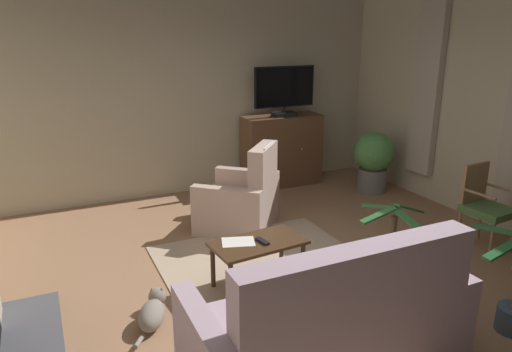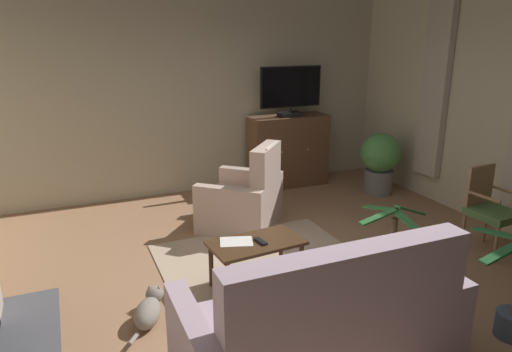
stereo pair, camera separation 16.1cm
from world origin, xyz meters
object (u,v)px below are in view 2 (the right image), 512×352
(television, at_px, (291,90))
(potted_plant_tall_palm_by_window, at_px, (380,160))
(sofa_floral, at_px, (324,326))
(cat, at_px, (149,310))
(folded_newspaper, at_px, (236,242))
(tv_cabinet, at_px, (288,152))
(coffee_table, at_px, (256,248))
(side_chair_tucked_against_wall, at_px, (489,207))
(potted_plant_leafy_by_curtain, at_px, (391,256))
(tv_remote, at_px, (261,241))
(armchair_beside_cabinet, at_px, (245,201))

(television, bearing_deg, potted_plant_tall_palm_by_window, -37.51)
(sofa_floral, relative_size, cat, 3.15)
(cat, bearing_deg, folded_newspaper, 15.75)
(cat, bearing_deg, tv_cabinet, 46.46)
(coffee_table, bearing_deg, side_chair_tucked_against_wall, -5.73)
(television, height_order, sofa_floral, television)
(potted_plant_leafy_by_curtain, bearing_deg, tv_remote, 166.43)
(side_chair_tucked_against_wall, relative_size, cat, 1.45)
(folded_newspaper, bearing_deg, coffee_table, -1.89)
(tv_cabinet, xyz_separation_m, folded_newspaper, (-1.83, -2.60, -0.06))
(coffee_table, relative_size, potted_plant_tall_palm_by_window, 1.00)
(tv_cabinet, relative_size, coffee_table, 1.35)
(folded_newspaper, distance_m, potted_plant_tall_palm_by_window, 3.37)
(potted_plant_leafy_by_curtain, bearing_deg, potted_plant_tall_palm_by_window, 56.01)
(armchair_beside_cabinet, bearing_deg, potted_plant_tall_palm_by_window, 9.93)
(tv_cabinet, distance_m, sofa_floral, 4.23)
(coffee_table, distance_m, sofa_floral, 1.23)
(cat, bearing_deg, side_chair_tucked_against_wall, -1.23)
(folded_newspaper, xyz_separation_m, armchair_beside_cabinet, (0.60, 1.32, -0.13))
(television, relative_size, folded_newspaper, 3.22)
(coffee_table, height_order, cat, coffee_table)
(folded_newspaper, bearing_deg, television, 72.19)
(tv_cabinet, relative_size, side_chair_tucked_against_wall, 1.30)
(television, xyz_separation_m, potted_plant_leafy_by_curtain, (-0.36, -2.94, -1.27))
(side_chair_tucked_against_wall, relative_size, potted_plant_tall_palm_by_window, 1.03)
(potted_plant_tall_palm_by_window, bearing_deg, tv_cabinet, 140.74)
(potted_plant_tall_palm_by_window, distance_m, cat, 4.28)
(sofa_floral, xyz_separation_m, potted_plant_leafy_by_curtain, (1.30, 0.89, -0.13))
(television, distance_m, folded_newspaper, 3.29)
(television, height_order, side_chair_tucked_against_wall, television)
(side_chair_tucked_against_wall, distance_m, potted_plant_tall_palm_by_window, 2.05)
(tv_cabinet, height_order, coffee_table, tv_cabinet)
(side_chair_tucked_against_wall, xyz_separation_m, cat, (-3.67, 0.08, -0.40))
(tv_remote, bearing_deg, cat, 88.48)
(tv_remote, height_order, sofa_floral, sofa_floral)
(potted_plant_leafy_by_curtain, bearing_deg, armchair_beside_cabinet, 116.85)
(potted_plant_tall_palm_by_window, bearing_deg, tv_remote, -146.06)
(armchair_beside_cabinet, xyz_separation_m, potted_plant_tall_palm_by_window, (2.30, 0.40, 0.17))
(tv_remote, bearing_deg, tv_cabinet, -40.65)
(tv_remote, bearing_deg, potted_plant_leafy_by_curtain, -113.12)
(folded_newspaper, distance_m, potted_plant_leafy_by_curtain, 1.54)
(side_chair_tucked_against_wall, distance_m, cat, 3.69)
(armchair_beside_cabinet, height_order, side_chair_tucked_against_wall, armchair_beside_cabinet)
(sofa_floral, relative_size, potted_plant_leafy_by_curtain, 2.42)
(folded_newspaper, xyz_separation_m, sofa_floral, (0.17, -1.29, -0.12))
(armchair_beside_cabinet, height_order, potted_plant_tall_palm_by_window, armchair_beside_cabinet)
(coffee_table, relative_size, side_chair_tucked_against_wall, 0.97)
(folded_newspaper, relative_size, potted_plant_leafy_by_curtain, 0.36)
(cat, bearing_deg, sofa_floral, -44.96)
(coffee_table, distance_m, tv_remote, 0.09)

